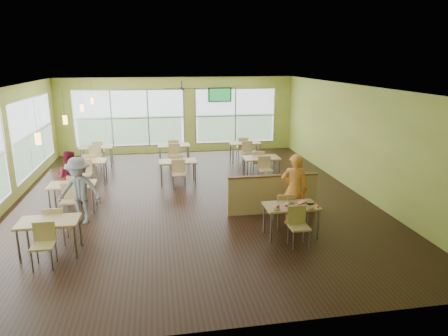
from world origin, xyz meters
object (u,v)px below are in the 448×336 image
(main_table, at_px, (291,210))
(man_plaid, at_px, (294,189))
(half_wall_divider, at_px, (273,194))
(food_basket, at_px, (310,202))

(main_table, height_order, man_plaid, man_plaid)
(half_wall_divider, xyz_separation_m, food_basket, (0.45, -1.42, 0.26))
(main_table, bearing_deg, man_plaid, 65.50)
(half_wall_divider, bearing_deg, man_plaid, -69.29)
(main_table, distance_m, food_basket, 0.47)
(half_wall_divider, height_order, food_basket, half_wall_divider)
(half_wall_divider, distance_m, food_basket, 1.51)
(main_table, bearing_deg, half_wall_divider, 90.00)
(main_table, xyz_separation_m, food_basket, (0.45, 0.03, 0.15))
(main_table, relative_size, food_basket, 6.52)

